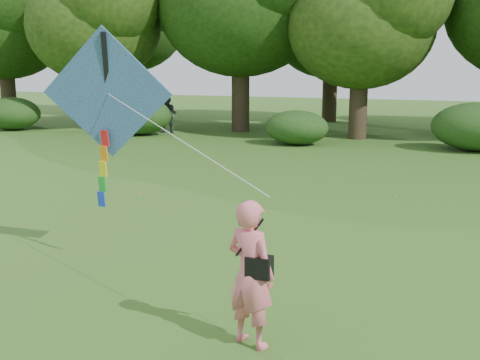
% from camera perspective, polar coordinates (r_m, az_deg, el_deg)
% --- Properties ---
extents(ground, '(100.00, 100.00, 0.00)m').
position_cam_1_polar(ground, '(8.20, -0.67, -13.24)').
color(ground, '#265114').
rests_on(ground, ground).
extents(man_kite_flyer, '(0.76, 0.62, 1.81)m').
position_cam_1_polar(man_kite_flyer, '(7.26, 1.01, -8.85)').
color(man_kite_flyer, '#EC6F7E').
rests_on(man_kite_flyer, ground).
extents(bystander_left, '(0.97, 0.80, 1.83)m').
position_cam_1_polar(bystander_left, '(29.32, -6.83, 6.22)').
color(bystander_left, '#272B34').
rests_on(bystander_left, ground).
extents(crossbody_bag, '(0.43, 0.20, 0.71)m').
position_cam_1_polar(crossbody_bag, '(7.15, 1.82, -8.14)').
color(crossbody_bag, black).
rests_on(crossbody_bag, ground).
extents(flying_kite, '(4.48, 2.29, 2.96)m').
position_cam_1_polar(flying_kite, '(10.01, -12.45, 7.72)').
color(flying_kite, '#233398').
rests_on(flying_kite, ground).
extents(tree_line, '(54.70, 15.30, 9.48)m').
position_cam_1_polar(tree_line, '(29.92, 19.64, 14.75)').
color(tree_line, '#3A2D1E').
rests_on(tree_line, ground).
extents(shrub_band, '(39.15, 3.22, 1.88)m').
position_cam_1_polar(shrub_band, '(24.92, 13.01, 5.02)').
color(shrub_band, '#264919').
rests_on(shrub_band, ground).
extents(fallen_leaves, '(11.60, 13.18, 0.01)m').
position_cam_1_polar(fallen_leaves, '(13.43, 3.34, -3.47)').
color(fallen_leaves, olive).
rests_on(fallen_leaves, ground).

